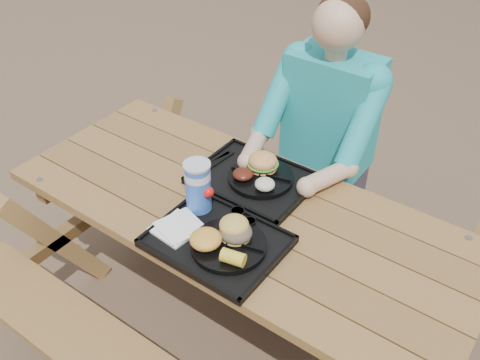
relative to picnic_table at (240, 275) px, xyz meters
The scene contains 18 objects.
ground 0.38m from the picnic_table, ahead, with size 60.00×60.00×0.00m, color #999999.
picnic_table is the anchor object (origin of this frame).
tray_near 0.44m from the picnic_table, 76.22° to the right, with size 0.45×0.35×0.02m, color black.
tray_far 0.42m from the picnic_table, 107.34° to the left, with size 0.45×0.35×0.02m, color black.
plate_near 0.47m from the picnic_table, 63.39° to the right, with size 0.26×0.26×0.02m, color black.
plate_far 0.44m from the picnic_table, 96.42° to the left, with size 0.26×0.26×0.02m, color black.
napkin_stack 0.48m from the picnic_table, 112.10° to the right, with size 0.15×0.15×0.02m, color white.
soda_cup 0.51m from the picnic_table, 135.32° to the right, with size 0.09×0.09×0.19m, color blue.
condiment_bbq 0.42m from the picnic_table, 60.52° to the right, with size 0.05×0.05×0.03m, color #340605.
condiment_mustard 0.43m from the picnic_table, 38.35° to the right, with size 0.04×0.04×0.03m, color gold.
sandwich 0.51m from the picnic_table, 58.37° to the right, with size 0.11×0.11×0.11m, color gold, non-canonical shape.
mac_cheese 0.52m from the picnic_table, 79.48° to the right, with size 0.11×0.11×0.05m, color gold.
corn_cob 0.54m from the picnic_table, 58.12° to the right, with size 0.08×0.08×0.05m, color yellow, non-canonical shape.
cutlery_far 0.49m from the picnic_table, 143.26° to the left, with size 0.03×0.16×0.01m, color black.
burger 0.51m from the picnic_table, 100.68° to the left, with size 0.12×0.12×0.11m, color #E59451, non-canonical shape.
baked_beans 0.45m from the picnic_table, 120.73° to the left, with size 0.08×0.08×0.04m, color #531B10.
potato_salad 0.45m from the picnic_table, 69.18° to the left, with size 0.08×0.08×0.04m, color beige.
diner 0.68m from the picnic_table, 87.41° to the left, with size 0.48×0.84×1.28m, color teal, non-canonical shape.
Camera 1 is at (0.89, -1.24, 2.06)m, focal length 40.00 mm.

